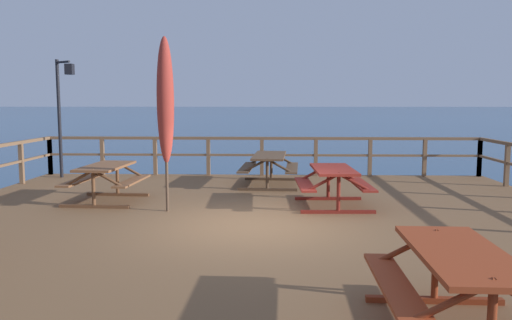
{
  "coord_description": "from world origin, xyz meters",
  "views": [
    {
      "loc": [
        0.31,
        -8.46,
        2.88
      ],
      "look_at": [
        0.0,
        0.9,
        1.82
      ],
      "focal_mm": 35.9,
      "sensor_mm": 36.0,
      "label": 1
    }
  ],
  "objects_px": {
    "picnic_table_mid_right": "(269,163)",
    "picnic_table_mid_left": "(333,179)",
    "patio_umbrella_tall_front": "(165,101)",
    "lamp_post_hooked": "(63,100)",
    "picnic_table_back_right": "(106,175)",
    "picnic_table_back_left": "(460,274)"
  },
  "relations": [
    {
      "from": "picnic_table_mid_right",
      "to": "picnic_table_mid_left",
      "type": "bearing_deg",
      "value": -63.32
    },
    {
      "from": "patio_umbrella_tall_front",
      "to": "lamp_post_hooked",
      "type": "relative_size",
      "value": 1.02
    },
    {
      "from": "picnic_table_back_right",
      "to": "picnic_table_back_left",
      "type": "height_order",
      "value": "same"
    },
    {
      "from": "picnic_table_back_left",
      "to": "lamp_post_hooked",
      "type": "relative_size",
      "value": 0.57
    },
    {
      "from": "picnic_table_mid_left",
      "to": "patio_umbrella_tall_front",
      "type": "xyz_separation_m",
      "value": [
        -3.2,
        -0.56,
        1.52
      ]
    },
    {
      "from": "picnic_table_back_left",
      "to": "picnic_table_mid_left",
      "type": "bearing_deg",
      "value": 94.64
    },
    {
      "from": "picnic_table_mid_right",
      "to": "patio_umbrella_tall_front",
      "type": "xyz_separation_m",
      "value": [
        -1.91,
        -3.11,
        1.52
      ]
    },
    {
      "from": "picnic_table_back_right",
      "to": "lamp_post_hooked",
      "type": "relative_size",
      "value": 0.55
    },
    {
      "from": "picnic_table_mid_left",
      "to": "lamp_post_hooked",
      "type": "distance_m",
      "value": 7.89
    },
    {
      "from": "picnic_table_back_left",
      "to": "patio_umbrella_tall_front",
      "type": "distance_m",
      "value": 6.43
    },
    {
      "from": "lamp_post_hooked",
      "to": "picnic_table_back_right",
      "type": "bearing_deg",
      "value": -56.13
    },
    {
      "from": "picnic_table_mid_left",
      "to": "lamp_post_hooked",
      "type": "xyz_separation_m",
      "value": [
        -6.85,
        3.59,
        1.56
      ]
    },
    {
      "from": "picnic_table_back_right",
      "to": "picnic_table_mid_right",
      "type": "height_order",
      "value": "same"
    },
    {
      "from": "patio_umbrella_tall_front",
      "to": "lamp_post_hooked",
      "type": "bearing_deg",
      "value": 131.31
    },
    {
      "from": "lamp_post_hooked",
      "to": "picnic_table_back_left",
      "type": "bearing_deg",
      "value": -51.62
    },
    {
      "from": "picnic_table_back_right",
      "to": "picnic_table_back_left",
      "type": "bearing_deg",
      "value": -49.37
    },
    {
      "from": "picnic_table_mid_right",
      "to": "picnic_table_back_left",
      "type": "height_order",
      "value": "same"
    },
    {
      "from": "picnic_table_back_right",
      "to": "lamp_post_hooked",
      "type": "xyz_separation_m",
      "value": [
        -2.19,
        3.26,
        1.56
      ]
    },
    {
      "from": "patio_umbrella_tall_front",
      "to": "picnic_table_mid_right",
      "type": "bearing_deg",
      "value": 58.41
    },
    {
      "from": "picnic_table_back_left",
      "to": "picnic_table_back_right",
      "type": "bearing_deg",
      "value": 130.63
    },
    {
      "from": "picnic_table_back_right",
      "to": "patio_umbrella_tall_front",
      "type": "relative_size",
      "value": 0.54
    },
    {
      "from": "picnic_table_back_right",
      "to": "picnic_table_mid_right",
      "type": "xyz_separation_m",
      "value": [
        3.38,
        2.22,
        0.01
      ]
    }
  ]
}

